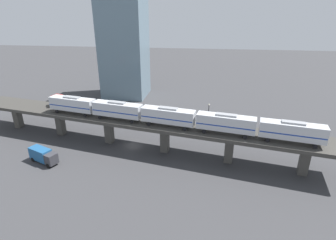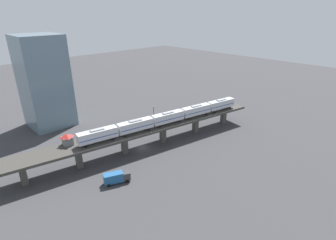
{
  "view_description": "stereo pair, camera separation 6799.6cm",
  "coord_description": "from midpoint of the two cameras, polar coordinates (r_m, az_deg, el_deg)",
  "views": [
    {
      "loc": [
        -56.44,
        -17.21,
        30.74
      ],
      "look_at": [
        -3.14,
        -9.37,
        8.8
      ],
      "focal_mm": 28.0,
      "sensor_mm": 36.0,
      "label": 1
    },
    {
      "loc": [
        -63.55,
        49.05,
        44.28
      ],
      "look_at": [
        -3.14,
        -9.37,
        8.8
      ],
      "focal_mm": 28.0,
      "sensor_mm": 36.0,
      "label": 2
    }
  ],
  "objects": [
    {
      "name": "delivery_truck",
      "position": [
        61.11,
        -37.85,
        -18.61
      ],
      "size": [
        4.78,
        7.52,
        3.2
      ],
      "color": "#333338",
      "rests_on": "ground"
    },
    {
      "name": "ground_plane",
      "position": [
        72.52,
        -25.13,
        -10.71
      ],
      "size": [
        400.0,
        400.0,
        0.0
      ],
      "primitive_type": "plane",
      "color": "#38383A"
    },
    {
      "name": "street_car_blue",
      "position": [
        81.47,
        -28.82,
        -6.89
      ],
      "size": [
        1.96,
        4.41,
        1.89
      ],
      "color": "#233D93",
      "rests_on": "ground"
    },
    {
      "name": "street_lamp",
      "position": [
        89.07,
        -17.94,
        -0.31
      ],
      "size": [
        0.44,
        0.44,
        6.94
      ],
      "color": "black",
      "rests_on": "ground"
    },
    {
      "name": "street_car_silver",
      "position": [
        80.95,
        -33.5,
        -8.15
      ],
      "size": [
        2.16,
        4.5,
        1.89
      ],
      "color": "#B7BABF",
      "rests_on": "ground"
    },
    {
      "name": "office_tower",
      "position": [
        104.44,
        -42.39,
        6.16
      ],
      "size": [
        16.0,
        16.0,
        36.0
      ],
      "color": "slate",
      "rests_on": "ground"
    },
    {
      "name": "subway_train",
      "position": [
        68.09,
        -18.28,
        -2.32
      ],
      "size": [
        14.03,
        61.88,
        4.45
      ],
      "color": "silver",
      "rests_on": "elevated_viaduct"
    },
    {
      "name": "signal_hut",
      "position": [
        72.69,
        -45.09,
        -7.39
      ],
      "size": [
        3.75,
        3.75,
        3.4
      ],
      "color": "slate",
      "rests_on": "elevated_viaduct"
    },
    {
      "name": "street_car_green",
      "position": [
        85.68,
        -17.57,
        -3.53
      ],
      "size": [
        2.08,
        4.47,
        1.89
      ],
      "color": "#1E6638",
      "rests_on": "ground"
    },
    {
      "name": "elevated_viaduct",
      "position": [
        69.49,
        -25.85,
        -6.32
      ],
      "size": [
        24.89,
        92.0,
        7.3
      ],
      "color": "#393733",
      "rests_on": "ground"
    }
  ]
}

